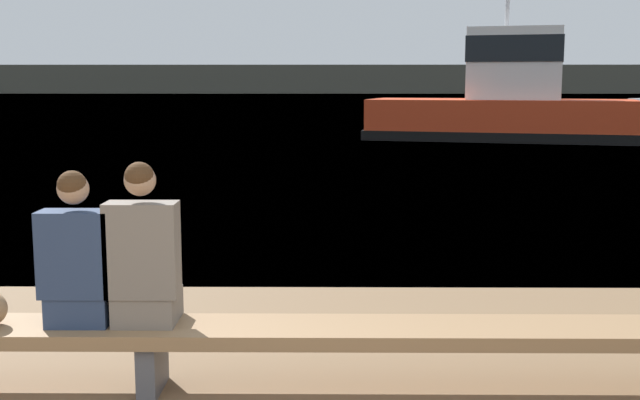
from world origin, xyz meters
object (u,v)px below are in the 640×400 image
person_left (78,261)px  person_right (144,257)px  bench_main (152,336)px  tugboat_red (504,105)px

person_left → person_right: person_right is taller
person_left → person_right: (0.41, -0.00, 0.03)m
person_right → person_left: bearing=179.8°
person_left → bench_main: bearing=-1.1°
bench_main → person_right: (-0.04, 0.01, 0.50)m
bench_main → tugboat_red: bearing=72.4°
bench_main → person_right: 0.51m
bench_main → person_left: person_left is taller
bench_main → person_left: 0.66m
person_left → person_right: bearing=-0.2°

